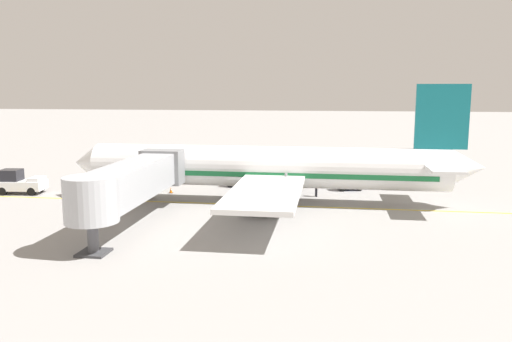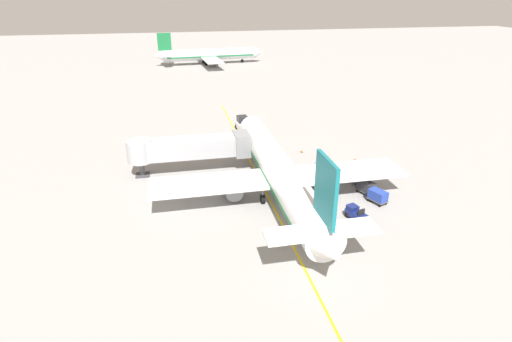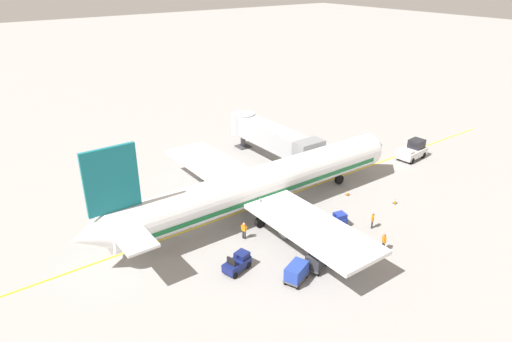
{
  "view_description": "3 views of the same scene",
  "coord_description": "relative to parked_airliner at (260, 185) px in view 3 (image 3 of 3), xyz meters",
  "views": [
    {
      "loc": [
        -43.72,
        -7.73,
        10.2
      ],
      "look_at": [
        0.85,
        -1.11,
        2.93
      ],
      "focal_mm": 35.67,
      "sensor_mm": 36.0,
      "label": 1
    },
    {
      "loc": [
        -10.35,
        -45.08,
        22.92
      ],
      "look_at": [
        -1.17,
        -1.03,
        2.82
      ],
      "focal_mm": 28.92,
      "sensor_mm": 36.0,
      "label": 2
    },
    {
      "loc": [
        34.12,
        -26.78,
        23.42
      ],
      "look_at": [
        -1.31,
        -0.9,
        3.38
      ],
      "focal_mm": 31.82,
      "sensor_mm": 36.0,
      "label": 3
    }
  ],
  "objects": [
    {
      "name": "parked_airliner",
      "position": [
        0.0,
        0.0,
        0.0
      ],
      "size": [
        30.0,
        37.2,
        10.63
      ],
      "color": "white",
      "rests_on": "ground"
    },
    {
      "name": "gate_lead_in_line",
      "position": [
        -1.3,
        2.26,
        -3.18
      ],
      "size": [
        0.24,
        80.0,
        0.01
      ],
      "primitive_type": "cube",
      "color": "gold",
      "rests_on": "ground"
    },
    {
      "name": "safety_cone_nose_right",
      "position": [
        7.02,
        12.83,
        -2.9
      ],
      "size": [
        0.36,
        0.36,
        0.59
      ],
      "color": "black",
      "rests_on": "ground"
    },
    {
      "name": "baggage_tug_trailing",
      "position": [
        6.69,
        -7.36,
        -2.47
      ],
      "size": [
        1.87,
        2.73,
        1.62
      ],
      "color": "navy",
      "rests_on": "ground"
    },
    {
      "name": "ground_crew_loader",
      "position": [
        11.98,
        4.85,
        -2.23
      ],
      "size": [
        0.68,
        0.41,
        1.69
      ],
      "color": "#232328",
      "rests_on": "ground"
    },
    {
      "name": "baggage_cart_third_in_train",
      "position": [
        10.73,
        -4.36,
        -2.24
      ],
      "size": [
        2.04,
        2.94,
        1.58
      ],
      "color": "#4C4C51",
      "rests_on": "ground"
    },
    {
      "name": "ground_plane",
      "position": [
        -1.3,
        2.26,
        -3.19
      ],
      "size": [
        400.0,
        400.0,
        0.0
      ],
      "primitive_type": "plane",
      "color": "gray"
    },
    {
      "name": "safety_cone_nose_left",
      "position": [
        2.65,
        10.15,
        -2.9
      ],
      "size": [
        0.36,
        0.36,
        0.59
      ],
      "color": "black",
      "rests_on": "ground"
    },
    {
      "name": "baggage_cart_front",
      "position": [
        10.43,
        1.28,
        -2.24
      ],
      "size": [
        2.04,
        2.94,
        1.58
      ],
      "color": "#4C4C51",
      "rests_on": "ground"
    },
    {
      "name": "pushback_tractor",
      "position": [
        0.26,
        24.8,
        -2.09
      ],
      "size": [
        2.66,
        4.61,
        2.4
      ],
      "color": "silver",
      "rests_on": "ground"
    },
    {
      "name": "baggage_cart_second_in_train",
      "position": [
        10.46,
        -1.89,
        -2.24
      ],
      "size": [
        2.04,
        2.94,
        1.58
      ],
      "color": "#4C4C51",
      "rests_on": "ground"
    },
    {
      "name": "ground_crew_wing_walker",
      "position": [
        8.86,
        6.95,
        -2.23
      ],
      "size": [
        0.52,
        0.62,
        1.69
      ],
      "color": "#232328",
      "rests_on": "ground"
    },
    {
      "name": "jet_bridge",
      "position": [
        -9.84,
        9.07,
        0.27
      ],
      "size": [
        16.09,
        3.5,
        4.98
      ],
      "color": "#A8AAAF",
      "rests_on": "ground"
    },
    {
      "name": "ground_crew_marshaller",
      "position": [
        3.07,
        -4.18,
        -2.23
      ],
      "size": [
        0.69,
        0.39,
        1.69
      ],
      "color": "#232328",
      "rests_on": "ground"
    },
    {
      "name": "baggage_tug_lead",
      "position": [
        6.65,
        4.05,
        -2.47
      ],
      "size": [
        1.69,
        2.68,
        1.62
      ],
      "color": "#1E339E",
      "rests_on": "ground"
    }
  ]
}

